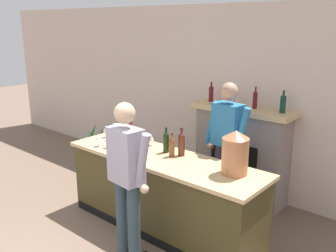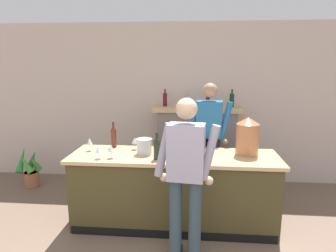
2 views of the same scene
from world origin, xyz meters
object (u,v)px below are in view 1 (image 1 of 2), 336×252
fireplace_stone (241,153)px  wine_glass_mid_counter (98,138)px  wine_bottle_burgundy_dark (172,146)px  wine_bottle_chardonnay_pale (130,127)px  wine_bottle_cabernet_heavy (166,141)px  wine_glass_back_row (141,135)px  potted_plant_corner (96,144)px  wine_glass_front_left (106,129)px  ice_bucket_steel (140,142)px  wine_bottle_riesling_slim (139,146)px  copper_dispenser (235,152)px  wine_bottle_merlot_tall (181,143)px  wine_glass_near_bucket (108,139)px  person_bartender (227,147)px  person_customer (127,178)px  wine_glass_by_dispenser (151,137)px

fireplace_stone → wine_glass_mid_counter: bearing=-126.2°
wine_bottle_burgundy_dark → wine_bottle_chardonnay_pale: (-0.91, 0.19, 0.03)m
wine_bottle_cabernet_heavy → wine_glass_back_row: (-0.46, 0.04, -0.02)m
potted_plant_corner → wine_glass_front_left: 1.87m
ice_bucket_steel → wine_glass_back_row: ice_bucket_steel is taller
wine_glass_back_row → wine_glass_mid_counter: (-0.35, -0.43, -0.01)m
potted_plant_corner → wine_bottle_riesling_slim: wine_bottle_riesling_slim is taller
copper_dispenser → wine_bottle_merlot_tall: 0.78m
wine_bottle_riesling_slim → wine_glass_near_bucket: wine_bottle_riesling_slim is taller
wine_bottle_riesling_slim → wine_glass_back_row: bearing=131.8°
person_bartender → wine_bottle_riesling_slim: bearing=-126.7°
wine_bottle_chardonnay_pale → wine_bottle_cabernet_heavy: bearing=-9.5°
wine_bottle_merlot_tall → wine_bottle_riesling_slim: bearing=-131.1°
person_customer → wine_bottle_chardonnay_pale: person_customer is taller
wine_bottle_riesling_slim → wine_bottle_chardonnay_pale: 0.80m
wine_bottle_riesling_slim → wine_bottle_merlot_tall: bearing=48.9°
copper_dispenser → wine_bottle_merlot_tall: (-0.77, 0.07, -0.08)m
wine_bottle_burgundy_dark → wine_bottle_chardonnay_pale: 0.93m
wine_glass_front_left → wine_glass_mid_counter: wine_glass_front_left is taller
person_customer → wine_bottle_cabernet_heavy: person_customer is taller
potted_plant_corner → wine_glass_mid_counter: size_ratio=4.43×
person_bartender → wine_bottle_burgundy_dark: size_ratio=6.35×
wine_bottle_merlot_tall → wine_glass_front_left: size_ratio=1.97×
wine_bottle_merlot_tall → wine_glass_near_bucket: size_ratio=2.08×
wine_bottle_burgundy_dark → wine_glass_front_left: bearing=-179.7°
wine_bottle_merlot_tall → potted_plant_corner: bearing=162.5°
person_customer → person_bartender: person_bartender is taller
ice_bucket_steel → wine_glass_mid_counter: bearing=-154.4°
wine_bottle_burgundy_dark → wine_glass_mid_counter: wine_bottle_burgundy_dark is taller
potted_plant_corner → wine_glass_by_dispenser: size_ratio=4.22×
potted_plant_corner → wine_glass_back_row: (2.00, -0.84, 0.76)m
wine_bottle_riesling_slim → person_bartender: bearing=53.3°
wine_bottle_burgundy_dark → wine_bottle_chardonnay_pale: wine_bottle_chardonnay_pale is taller
ice_bucket_steel → wine_bottle_merlot_tall: bearing=18.8°
potted_plant_corner → person_customer: size_ratio=0.39×
fireplace_stone → wine_glass_near_bucket: (-1.03, -1.57, 0.37)m
ice_bucket_steel → wine_bottle_merlot_tall: 0.55m
ice_bucket_steel → wine_glass_front_left: size_ratio=1.17×
wine_bottle_merlot_tall → wine_bottle_burgundy_dark: wine_bottle_merlot_tall is taller
potted_plant_corner → wine_bottle_burgundy_dark: bearing=-19.8°
wine_bottle_cabernet_heavy → wine_glass_near_bucket: wine_bottle_cabernet_heavy is taller
wine_bottle_merlot_tall → wine_glass_mid_counter: size_ratio=2.21×
ice_bucket_steel → person_bartender: bearing=38.8°
wine_glass_front_left → wine_glass_back_row: (0.58, 0.11, -0.00)m
wine_bottle_riesling_slim → wine_glass_by_dispenser: size_ratio=1.99×
person_customer → wine_bottle_riesling_slim: size_ratio=5.42×
wine_bottle_cabernet_heavy → wine_glass_by_dispenser: size_ratio=1.94×
wine_glass_by_dispenser → wine_glass_mid_counter: (-0.49, -0.46, 0.00)m
wine_bottle_merlot_tall → wine_bottle_riesling_slim: size_ratio=1.06×
person_customer → wine_bottle_cabernet_heavy: 0.93m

